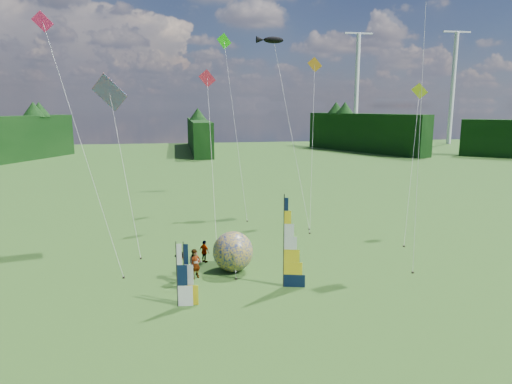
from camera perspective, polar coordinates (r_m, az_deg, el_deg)
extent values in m
plane|color=#486F23|center=(24.76, 4.02, -14.27)|extent=(220.00, 220.00, 0.00)
sphere|color=navy|center=(29.43, -2.90, -7.43)|extent=(2.92, 2.92, 2.58)
imported|color=#66594C|center=(28.53, -7.55, -8.95)|extent=(0.78, 0.71, 1.78)
imported|color=#66594C|center=(28.86, -7.62, -8.76)|extent=(0.88, 0.48, 1.75)
imported|color=#66594C|center=(28.20, -9.42, -9.17)|extent=(0.45, 1.20, 1.85)
imported|color=#66594C|center=(31.24, -6.46, -7.41)|extent=(0.85, 0.93, 1.54)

